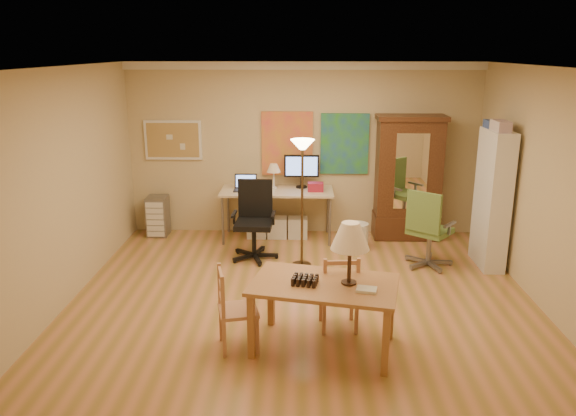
{
  "coord_description": "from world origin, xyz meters",
  "views": [
    {
      "loc": [
        -0.01,
        -6.27,
        2.89
      ],
      "look_at": [
        -0.18,
        0.3,
        1.02
      ],
      "focal_mm": 35.0,
      "sensor_mm": 36.0,
      "label": 1
    }
  ],
  "objects_px": {
    "office_chair_black": "(254,238)",
    "armoire": "(408,186)",
    "dining_table": "(333,270)",
    "bookshelf": "(492,200)",
    "computer_desk": "(279,208)",
    "office_chair_green": "(428,246)"
  },
  "relations": [
    {
      "from": "office_chair_black",
      "to": "armoire",
      "type": "relative_size",
      "value": 0.58
    },
    {
      "from": "dining_table",
      "to": "armoire",
      "type": "xyz_separation_m",
      "value": [
        1.33,
        3.47,
        0.0
      ]
    },
    {
      "from": "office_chair_black",
      "to": "bookshelf",
      "type": "distance_m",
      "value": 3.3
    },
    {
      "from": "dining_table",
      "to": "bookshelf",
      "type": "height_order",
      "value": "bookshelf"
    },
    {
      "from": "office_chair_black",
      "to": "computer_desk",
      "type": "bearing_deg",
      "value": 70.45
    },
    {
      "from": "dining_table",
      "to": "computer_desk",
      "type": "distance_m",
      "value": 3.47
    },
    {
      "from": "office_chair_black",
      "to": "dining_table",
      "type": "bearing_deg",
      "value": -68.57
    },
    {
      "from": "office_chair_green",
      "to": "bookshelf",
      "type": "distance_m",
      "value": 1.06
    },
    {
      "from": "office_chair_green",
      "to": "computer_desk",
      "type": "bearing_deg",
      "value": 150.68
    },
    {
      "from": "dining_table",
      "to": "bookshelf",
      "type": "relative_size",
      "value": 0.83
    },
    {
      "from": "dining_table",
      "to": "office_chair_black",
      "type": "distance_m",
      "value": 2.74
    },
    {
      "from": "dining_table",
      "to": "office_chair_black",
      "type": "bearing_deg",
      "value": 111.43
    },
    {
      "from": "bookshelf",
      "to": "dining_table",
      "type": "bearing_deg",
      "value": -134.19
    },
    {
      "from": "office_chair_black",
      "to": "bookshelf",
      "type": "height_order",
      "value": "bookshelf"
    },
    {
      "from": "dining_table",
      "to": "bookshelf",
      "type": "bearing_deg",
      "value": 45.81
    },
    {
      "from": "dining_table",
      "to": "armoire",
      "type": "distance_m",
      "value": 3.72
    },
    {
      "from": "computer_desk",
      "to": "bookshelf",
      "type": "bearing_deg",
      "value": -20.24
    },
    {
      "from": "office_chair_black",
      "to": "armoire",
      "type": "xyz_separation_m",
      "value": [
        2.31,
        0.97,
        0.54
      ]
    },
    {
      "from": "dining_table",
      "to": "computer_desk",
      "type": "xyz_separation_m",
      "value": [
        -0.66,
        3.39,
        -0.35
      ]
    },
    {
      "from": "armoire",
      "to": "bookshelf",
      "type": "xyz_separation_m",
      "value": [
        0.92,
        -1.15,
        0.09
      ]
    },
    {
      "from": "computer_desk",
      "to": "office_chair_black",
      "type": "distance_m",
      "value": 0.97
    },
    {
      "from": "office_chair_black",
      "to": "office_chair_green",
      "type": "distance_m",
      "value": 2.41
    }
  ]
}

